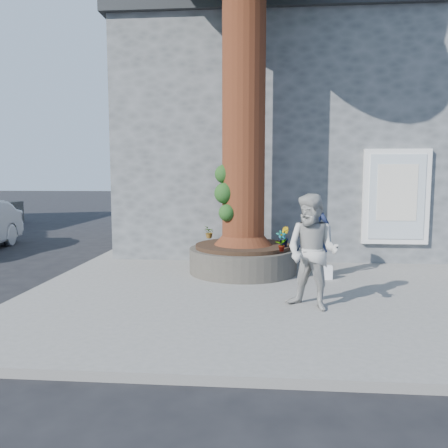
{
  "coord_description": "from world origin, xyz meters",
  "views": [
    {
      "loc": [
        1.15,
        -7.27,
        2.15
      ],
      "look_at": [
        0.46,
        1.11,
        1.25
      ],
      "focal_mm": 35.0,
      "sensor_mm": 36.0,
      "label": 1
    }
  ],
  "objects": [
    {
      "name": "ground",
      "position": [
        0.0,
        0.0,
        0.0
      ],
      "size": [
        120.0,
        120.0,
        0.0
      ],
      "primitive_type": "plane",
      "color": "black",
      "rests_on": "ground"
    },
    {
      "name": "pavement",
      "position": [
        1.5,
        1.0,
        0.06
      ],
      "size": [
        9.0,
        8.0,
        0.12
      ],
      "primitive_type": "cube",
      "color": "slate",
      "rests_on": "ground"
    },
    {
      "name": "yellow_line",
      "position": [
        -3.05,
        1.0,
        0.0
      ],
      "size": [
        0.1,
        30.0,
        0.01
      ],
      "primitive_type": "cube",
      "color": "yellow",
      "rests_on": "ground"
    },
    {
      "name": "stone_shop",
      "position": [
        2.5,
        7.2,
        3.16
      ],
      "size": [
        10.3,
        8.3,
        6.3
      ],
      "color": "#505456",
      "rests_on": "ground"
    },
    {
      "name": "planter",
      "position": [
        0.8,
        2.0,
        0.41
      ],
      "size": [
        2.3,
        2.3,
        0.6
      ],
      "color": "black",
      "rests_on": "pavement"
    },
    {
      "name": "man",
      "position": [
        2.22,
        1.51,
        0.97
      ],
      "size": [
        0.65,
        0.45,
        1.7
      ],
      "primitive_type": "imported",
      "rotation": [
        0.0,
        0.0,
        -0.08
      ],
      "color": "#151C3A",
      "rests_on": "pavement"
    },
    {
      "name": "woman",
      "position": [
        1.96,
        -0.57,
        1.01
      ],
      "size": [
        1.09,
        1.03,
        1.78
      ],
      "primitive_type": "imported",
      "rotation": [
        0.0,
        0.0,
        -0.56
      ],
      "color": "#A7A5A0",
      "rests_on": "pavement"
    },
    {
      "name": "shopping_bag",
      "position": [
        2.5,
        1.44,
        0.26
      ],
      "size": [
        0.21,
        0.14,
        0.28
      ],
      "primitive_type": "cube",
      "rotation": [
        0.0,
        0.0,
        0.1
      ],
      "color": "white",
      "rests_on": "pavement"
    },
    {
      "name": "plant_a",
      "position": [
        1.57,
        1.15,
        0.93
      ],
      "size": [
        0.26,
        0.22,
        0.41
      ],
      "primitive_type": "imported",
      "rotation": [
        0.0,
        0.0,
        0.42
      ],
      "color": "gray",
      "rests_on": "planter"
    },
    {
      "name": "plant_b",
      "position": [
        1.65,
        1.72,
        0.93
      ],
      "size": [
        0.25,
        0.25,
        0.42
      ],
      "primitive_type": "imported",
      "rotation": [
        0.0,
        0.0,
        1.68
      ],
      "color": "gray",
      "rests_on": "planter"
    },
    {
      "name": "plant_c",
      "position": [
        0.48,
        2.67,
        0.88
      ],
      "size": [
        0.19,
        0.19,
        0.32
      ],
      "primitive_type": "imported",
      "rotation": [
        0.0,
        0.0,
        3.07
      ],
      "color": "gray",
      "rests_on": "planter"
    },
    {
      "name": "plant_d",
      "position": [
        -0.02,
        2.85,
        0.87
      ],
      "size": [
        0.32,
        0.34,
        0.29
      ],
      "primitive_type": "imported",
      "rotation": [
        0.0,
        0.0,
        5.15
      ],
      "color": "gray",
      "rests_on": "planter"
    }
  ]
}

